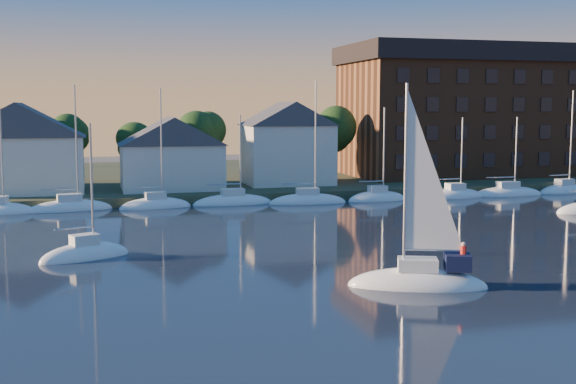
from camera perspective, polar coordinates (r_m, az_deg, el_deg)
name	(u,v)px	position (r m, az deg, el deg)	size (l,w,h in m)	color
ground	(486,366)	(30.13, 15.38, -13.14)	(260.00, 260.00, 0.00)	black
shoreline_land	(201,181)	(100.87, -6.87, 0.89)	(160.00, 50.00, 2.00)	#353C23
wooden_dock	(233,201)	(78.34, -4.37, -0.75)	(120.00, 3.00, 1.00)	brown
clubhouse_west	(20,147)	(82.70, -20.40, 3.37)	(13.65, 9.45, 9.64)	silver
clubhouse_centre	(171,152)	(81.89, -9.21, 3.12)	(11.55, 8.40, 8.08)	silver
clubhouse_east	(287,142)	(86.42, -0.07, 3.96)	(10.50, 8.40, 9.80)	silver
condo_block	(459,110)	(101.66, 13.38, 6.33)	(31.00, 17.00, 17.40)	brown
tree_line	(231,132)	(88.91, -4.50, 4.78)	(93.40, 5.40, 8.90)	#342117
moored_fleet	(276,203)	(76.29, -0.99, -0.85)	(95.50, 2.40, 12.05)	white
hero_sailboat	(420,278)	(41.72, 10.38, -6.67)	(8.25, 5.24, 12.54)	white
drifting_sailboat_left	(85,257)	(50.61, -15.73, -4.97)	(6.62, 4.31, 10.16)	white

